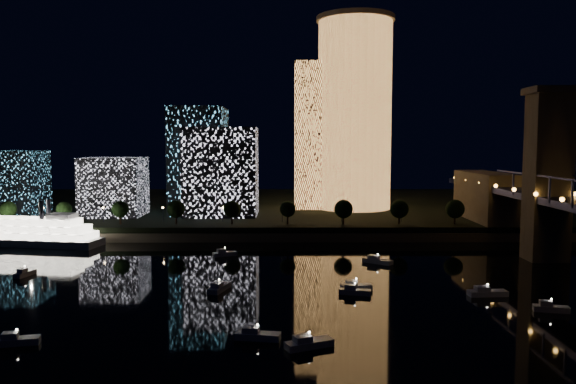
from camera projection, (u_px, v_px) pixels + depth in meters
name	position (u px, v px, depth m)	size (l,w,h in m)	color
ground	(339.00, 311.00, 113.94)	(520.00, 520.00, 0.00)	black
far_bank	(308.00, 208.00, 273.10)	(420.00, 160.00, 5.00)	black
seawall	(316.00, 237.00, 195.49)	(420.00, 6.00, 3.00)	#6B5E4C
tower_cylindrical	(355.00, 114.00, 246.57)	(34.00, 34.00, 83.58)	#F9A34F
tower_rectangular	(317.00, 136.00, 251.42)	(20.20, 20.20, 64.26)	#F9A34F
midrise_blocks	(169.00, 171.00, 228.61)	(106.59, 33.18, 43.56)	white
riverboat	(23.00, 233.00, 187.92)	(53.47, 19.41, 15.80)	silver
motorboats	(301.00, 292.00, 125.74)	(126.26, 81.59, 2.78)	silver
esplanade_trees	(255.00, 209.00, 200.58)	(166.33, 6.76, 8.88)	black
street_lamps	(223.00, 211.00, 206.62)	(132.70, 0.70, 5.65)	black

